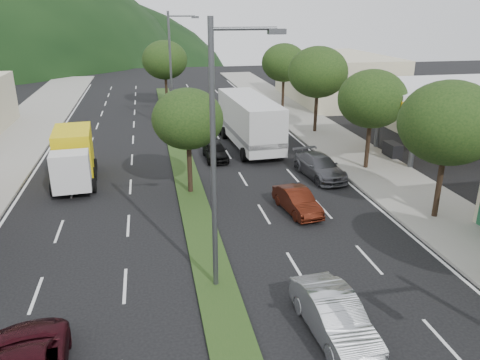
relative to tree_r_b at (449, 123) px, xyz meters
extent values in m
cube|color=gray|center=(0.50, 13.00, -4.96)|extent=(5.00, 90.00, 0.15)
cube|color=#203A15|center=(-12.00, 16.00, -4.98)|extent=(1.60, 56.00, 0.12)
cube|color=silver|center=(7.00, 10.00, -0.04)|extent=(12.00, 8.00, 0.50)
cube|color=orange|center=(7.00, 10.00, -0.39)|extent=(12.20, 8.20, 0.50)
cylinder|color=#47494C|center=(3.00, 7.50, -2.74)|extent=(0.36, 0.36, 4.60)
cylinder|color=#47494C|center=(3.00, 12.50, -2.74)|extent=(0.36, 0.36, 4.60)
cylinder|color=#47494C|center=(11.00, 12.50, -2.74)|extent=(0.36, 0.36, 4.60)
cube|color=black|center=(3.00, 10.00, -4.49)|extent=(0.80, 1.60, 1.10)
cube|color=beige|center=(7.50, 32.00, -2.44)|extent=(10.00, 16.00, 5.20)
cylinder|color=black|center=(0.00, 0.00, -2.98)|extent=(0.28, 0.28, 3.81)
ellipsoid|color=black|center=(0.00, 0.00, 0.01)|extent=(4.80, 4.80, 4.08)
cylinder|color=black|center=(0.00, 8.00, -3.09)|extent=(0.28, 0.28, 3.58)
ellipsoid|color=black|center=(0.00, 8.00, -0.28)|extent=(4.40, 4.40, 3.74)
cylinder|color=black|center=(0.00, 18.00, -2.93)|extent=(0.28, 0.28, 3.92)
ellipsoid|color=black|center=(0.00, 18.00, 0.15)|extent=(5.00, 5.00, 4.25)
cylinder|color=black|center=(0.00, 28.00, -3.04)|extent=(0.28, 0.28, 3.70)
ellipsoid|color=black|center=(0.00, 28.00, -0.13)|extent=(4.60, 4.60, 3.91)
cylinder|color=black|center=(-12.00, 6.00, -3.24)|extent=(0.28, 0.28, 3.36)
ellipsoid|color=black|center=(-12.00, 6.00, -0.60)|extent=(4.00, 4.00, 3.40)
cylinder|color=black|center=(-12.00, 32.00, -3.01)|extent=(0.28, 0.28, 3.81)
ellipsoid|color=black|center=(-12.00, 32.00, -0.02)|extent=(4.80, 4.80, 4.08)
cylinder|color=#47494C|center=(-12.00, -4.00, -0.04)|extent=(0.20, 0.20, 10.00)
cylinder|color=#47494C|center=(-10.90, -4.00, 4.56)|extent=(2.20, 0.12, 0.12)
cube|color=#47494C|center=(-9.80, -4.00, 4.46)|extent=(0.60, 0.25, 0.18)
cylinder|color=#47494C|center=(-12.00, 21.00, -0.04)|extent=(0.20, 0.20, 10.00)
cylinder|color=#47494C|center=(-10.90, 21.00, 4.56)|extent=(2.20, 0.12, 0.12)
cube|color=#47494C|center=(-9.80, 21.00, 4.46)|extent=(0.60, 0.25, 0.18)
imported|color=#AEB0B6|center=(-8.60, -7.62, -4.31)|extent=(1.83, 4.49, 1.45)
imported|color=black|center=(-9.61, 12.19, -4.39)|extent=(1.59, 3.82, 1.29)
imported|color=#4F4F54|center=(-3.59, 7.19, -4.33)|extent=(2.55, 5.05, 1.41)
imported|color=#41150A|center=(-6.71, 2.19, -4.41)|extent=(1.84, 3.95, 1.25)
imported|color=black|center=(-4.72, 22.19, -4.32)|extent=(2.96, 5.41, 1.44)
imported|color=#454549|center=(-6.87, 17.19, -4.40)|extent=(1.56, 3.77, 1.28)
imported|color=black|center=(-4.63, 27.19, -4.37)|extent=(2.36, 4.76, 1.33)
cube|color=silver|center=(-18.65, 6.74, -3.50)|extent=(2.20, 1.69, 2.21)
cube|color=#D2B90B|center=(-18.92, 10.28, -3.41)|extent=(2.50, 4.18, 2.97)
cube|color=black|center=(-18.86, 9.51, -4.60)|extent=(2.32, 5.69, 0.29)
cylinder|color=black|center=(-17.58, 7.22, -4.60)|extent=(0.35, 0.88, 0.86)
cylinder|color=black|center=(-19.78, 7.06, -4.60)|extent=(0.35, 0.88, 0.86)
cylinder|color=black|center=(-17.74, 9.30, -4.60)|extent=(0.35, 0.88, 0.86)
cylinder|color=black|center=(-19.94, 9.14, -4.60)|extent=(0.35, 0.88, 0.86)
cylinder|color=black|center=(-17.88, 11.20, -4.60)|extent=(0.35, 0.88, 0.86)
cylinder|color=black|center=(-20.08, 11.04, -4.60)|extent=(0.35, 0.88, 0.86)
cube|color=beige|center=(-6.50, 14.96, -2.89)|extent=(3.29, 10.06, 3.31)
cube|color=slate|center=(-6.50, 14.96, -3.71)|extent=(3.35, 10.06, 0.39)
cylinder|color=black|center=(-8.09, 18.85, -4.54)|extent=(0.44, 1.01, 0.99)
cylinder|color=black|center=(-5.34, 19.00, -4.54)|extent=(0.44, 1.01, 0.99)
cylinder|color=black|center=(-8.03, 17.66, -4.54)|extent=(0.44, 1.01, 0.99)
cylinder|color=black|center=(-5.27, 17.81, -4.54)|extent=(0.44, 1.01, 0.99)
cylinder|color=black|center=(-7.68, 11.32, -4.54)|extent=(0.44, 1.01, 0.99)
cylinder|color=black|center=(-4.93, 11.46, -4.54)|extent=(0.44, 1.01, 0.99)
camera|label=1|loc=(-14.16, -19.60, 5.21)|focal=35.00mm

